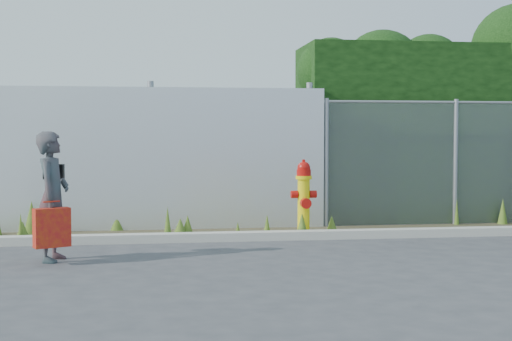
% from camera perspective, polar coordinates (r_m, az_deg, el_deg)
% --- Properties ---
extents(ground, '(80.00, 80.00, 0.00)m').
position_cam_1_polar(ground, '(8.30, 3.42, -7.40)').
color(ground, '#3E3E41').
rests_on(ground, ground).
extents(curb, '(16.00, 0.22, 0.12)m').
position_cam_1_polar(curb, '(10.04, 1.39, -5.24)').
color(curb, '#AEAA9D').
rests_on(curb, ground).
extents(weed_strip, '(16.00, 1.32, 0.55)m').
position_cam_1_polar(weed_strip, '(10.59, -7.27, -4.46)').
color(weed_strip, '#413925').
rests_on(weed_strip, ground).
extents(corrugated_fence, '(8.50, 0.21, 2.30)m').
position_cam_1_polar(corrugated_fence, '(11.13, -16.38, 0.85)').
color(corrugated_fence, silver).
rests_on(corrugated_fence, ground).
extents(hedge, '(7.45, 2.00, 3.78)m').
position_cam_1_polar(hedge, '(13.50, 19.23, 4.88)').
color(hedge, black).
rests_on(hedge, ground).
extents(fire_hydrant, '(0.37, 0.33, 1.12)m').
position_cam_1_polar(fire_hydrant, '(10.37, 3.84, -2.29)').
color(fire_hydrant, yellow).
rests_on(fire_hydrant, ground).
extents(woman, '(0.46, 0.61, 1.52)m').
position_cam_1_polar(woman, '(8.66, -15.96, -2.01)').
color(woman, '#0F5D60').
rests_on(woman, ground).
extents(red_tote_bag, '(0.40, 0.15, 0.53)m').
position_cam_1_polar(red_tote_bag, '(8.45, -16.02, -4.41)').
color(red_tote_bag, '#A7091B').
extents(black_shoulder_bag, '(0.24, 0.10, 0.18)m').
position_cam_1_polar(black_shoulder_bag, '(8.84, -15.88, -0.09)').
color(black_shoulder_bag, black).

